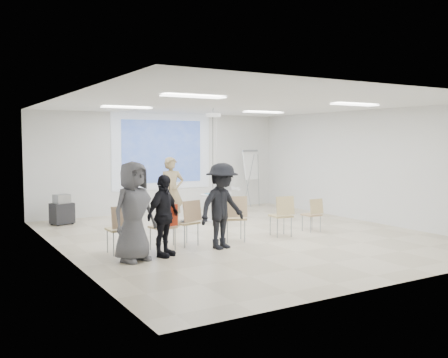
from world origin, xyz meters
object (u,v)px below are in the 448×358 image
audience_mid (222,200)px  av_cart (62,211)px  chair_left_inner (188,219)px  audience_left (163,210)px  chair_far_left (121,225)px  flipchart_easel (251,165)px  chair_left_mid (165,223)px  pedestal_table (212,206)px  chair_center (235,215)px  laptop (185,221)px  player_left (172,187)px  audience_outer (134,206)px  chair_right_inner (283,213)px  player_right (228,189)px  chair_right_far (313,212)px

audience_mid → av_cart: size_ratio=2.49×
chair_left_inner → audience_left: 1.07m
chair_far_left → flipchart_easel: (5.87, 4.29, 0.83)m
chair_far_left → chair_left_mid: 0.87m
chair_left_inner → audience_mid: size_ratio=0.49×
audience_left → av_cart: size_ratio=2.25×
pedestal_table → audience_mid: audience_mid is taller
chair_left_mid → chair_center: (1.66, 0.04, 0.04)m
chair_left_inner → laptop: chair_left_inner is taller
pedestal_table → player_left: bearing=-175.6°
audience_left → audience_outer: (-0.61, -0.06, 0.13)m
pedestal_table → chair_right_inner: 2.70m
player_left → audience_outer: size_ratio=0.99×
av_cart → player_right: bearing=-33.9°
player_left → audience_mid: bearing=-86.5°
chair_left_mid → chair_center: bearing=-9.6°
player_right → chair_far_left: (-4.05, -2.70, -0.27)m
audience_left → player_left: bearing=31.4°
pedestal_table → audience_left: 4.18m
chair_far_left → audience_outer: (0.02, -0.66, 0.46)m
chair_center → av_cart: 4.99m
audience_mid → flipchart_easel: (3.94, 4.84, 0.40)m
chair_center → av_cart: (-2.69, 4.20, -0.23)m
player_left → chair_left_inner: bearing=-98.6°
chair_far_left → chair_left_inner: bearing=-0.8°
chair_center → audience_mid: audience_mid is taller
chair_far_left → player_left: bearing=46.6°
av_cart → audience_mid: bearing=-81.4°
chair_right_inner → chair_right_far: size_ratio=1.16×
player_left → chair_right_far: (2.56, -2.47, -0.53)m
player_right → av_cart: size_ratio=2.11×
player_left → chair_right_inner: (1.55, -2.59, -0.45)m
chair_far_left → audience_mid: bearing=-17.2°
chair_left_inner → av_cart: chair_left_inner is taller
chair_left_inner → laptop: size_ratio=2.73×
chair_center → audience_left: audience_left is taller
audience_outer → audience_mid: bearing=-16.3°
chair_right_far → audience_left: audience_left is taller
chair_right_far → pedestal_table: bearing=117.4°
chair_left_mid → av_cart: 4.36m
audience_left → chair_far_left: bearing=105.3°
pedestal_table → player_right: 0.78m
chair_right_inner → audience_mid: (-1.80, -0.36, 0.43)m
player_left → chair_right_far: player_left is taller
player_left → pedestal_table: bearing=12.8°
chair_left_mid → chair_center: 1.66m
chair_right_far → laptop: 3.32m
chair_left_inner → chair_center: (1.06, -0.13, 0.02)m
chair_right_inner → audience_mid: bearing=-159.4°
audience_left → audience_mid: bearing=-29.5°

